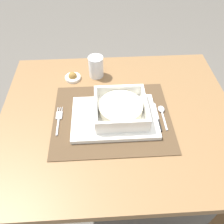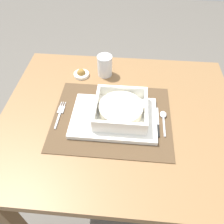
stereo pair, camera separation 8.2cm
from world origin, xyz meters
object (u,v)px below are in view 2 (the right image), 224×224
object	(u,v)px
spoon	(163,117)
condiment_saucer	(81,74)
porridge_bowl	(121,110)
fork	(60,113)
dining_table	(118,134)
drinking_glass	(105,66)
butter_knife	(157,124)

from	to	relation	value
spoon	condiment_saucer	world-z (taller)	condiment_saucer
condiment_saucer	porridge_bowl	bearing A→B (deg)	-50.74
porridge_bowl	spoon	xyz separation A→B (m)	(0.15, 0.01, -0.03)
porridge_bowl	fork	bearing A→B (deg)	-179.63
fork	condiment_saucer	distance (m)	0.23
dining_table	drinking_glass	world-z (taller)	drinking_glass
spoon	drinking_glass	size ratio (longest dim) A/B	1.26
fork	condiment_saucer	size ratio (longest dim) A/B	2.02
spoon	condiment_saucer	distance (m)	0.40
fork	butter_knife	distance (m)	0.35
porridge_bowl	drinking_glass	xyz separation A→B (m)	(-0.08, 0.24, 0.00)
spoon	butter_knife	world-z (taller)	spoon
fork	drinking_glass	xyz separation A→B (m)	(0.14, 0.25, 0.04)
dining_table	porridge_bowl	distance (m)	0.16
dining_table	spoon	distance (m)	0.20
spoon	fork	bearing A→B (deg)	179.27
dining_table	drinking_glass	distance (m)	0.29
dining_table	butter_knife	bearing A→B (deg)	-15.10
dining_table	condiment_saucer	xyz separation A→B (m)	(-0.18, 0.21, 0.13)
fork	dining_table	bearing A→B (deg)	4.96
porridge_bowl	spoon	world-z (taller)	porridge_bowl
drinking_glass	fork	bearing A→B (deg)	-119.35
butter_knife	fork	bearing A→B (deg)	173.94
porridge_bowl	butter_knife	world-z (taller)	porridge_bowl
dining_table	condiment_saucer	distance (m)	0.31
porridge_bowl	butter_knife	distance (m)	0.14
porridge_bowl	fork	size ratio (longest dim) A/B	1.39
porridge_bowl	spoon	distance (m)	0.16
butter_knife	condiment_saucer	xyz separation A→B (m)	(-0.31, 0.25, 0.00)
spoon	drinking_glass	bearing A→B (deg)	132.96
spoon	condiment_saucer	xyz separation A→B (m)	(-0.34, 0.22, 0.00)
butter_knife	condiment_saucer	bearing A→B (deg)	139.19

